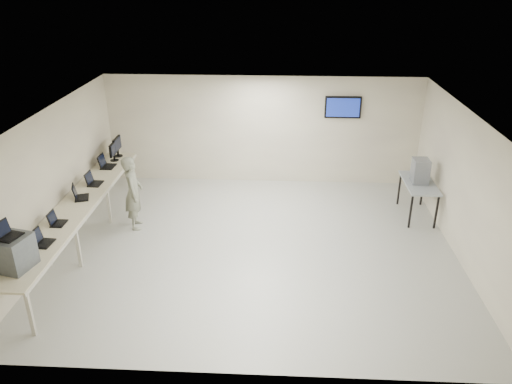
# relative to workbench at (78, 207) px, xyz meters

# --- Properties ---
(room) EXTENTS (8.01, 7.01, 2.81)m
(room) POSITION_rel_workbench_xyz_m (3.62, 0.06, 0.58)
(room) COLOR #ADAD9B
(room) RESTS_ON ground
(workbench) EXTENTS (0.76, 6.00, 0.90)m
(workbench) POSITION_rel_workbench_xyz_m (0.00, 0.00, 0.00)
(workbench) COLOR beige
(workbench) RESTS_ON ground
(equipment_box) EXTENTS (0.57, 0.62, 0.55)m
(equipment_box) POSITION_rel_workbench_xyz_m (-0.06, -2.34, 0.35)
(equipment_box) COLOR slate
(equipment_box) RESTS_ON workbench
(laptop_on_box) EXTENTS (0.36, 0.39, 0.27)m
(laptop_on_box) POSITION_rel_workbench_xyz_m (-0.12, -2.34, 0.69)
(laptop_on_box) COLOR black
(laptop_on_box) RESTS_ON equipment_box
(laptop_0) EXTENTS (0.31, 0.37, 0.27)m
(laptop_0) POSITION_rel_workbench_xyz_m (-0.01, -1.60, 0.14)
(laptop_0) COLOR black
(laptop_0) RESTS_ON workbench
(laptop_1) EXTENTS (0.26, 0.32, 0.25)m
(laptop_1) POSITION_rel_workbench_xyz_m (-0.06, -0.87, 0.14)
(laptop_1) COLOR black
(laptop_1) RESTS_ON workbench
(laptop_2) EXTENTS (0.41, 0.44, 0.29)m
(laptop_2) POSITION_rel_workbench_xyz_m (-0.06, 0.25, 0.15)
(laptop_2) COLOR black
(laptop_2) RESTS_ON workbench
(laptop_3) EXTENTS (0.31, 0.37, 0.28)m
(laptop_3) POSITION_rel_workbench_xyz_m (-0.03, 0.98, 0.15)
(laptop_3) COLOR black
(laptop_3) RESTS_ON workbench
(laptop_4) EXTENTS (0.33, 0.40, 0.31)m
(laptop_4) POSITION_rel_workbench_xyz_m (-0.08, 2.00, 0.15)
(laptop_4) COLOR black
(laptop_4) RESTS_ON workbench
(monitor_near) EXTENTS (0.20, 0.46, 0.45)m
(monitor_near) POSITION_rel_workbench_xyz_m (-0.01, 2.44, 0.35)
(monitor_near) COLOR black
(monitor_near) RESTS_ON workbench
(monitor_far) EXTENTS (0.22, 0.49, 0.49)m
(monitor_far) POSITION_rel_workbench_xyz_m (-0.01, 2.75, 0.37)
(monitor_far) COLOR black
(monitor_far) RESTS_ON workbench
(soldier) EXTENTS (0.51, 0.67, 1.64)m
(soldier) POSITION_rel_workbench_xyz_m (0.92, 0.76, -0.01)
(soldier) COLOR #686C53
(soldier) RESTS_ON ground
(side_table) EXTENTS (0.65, 1.39, 0.84)m
(side_table) POSITION_rel_workbench_xyz_m (7.19, 1.61, -0.06)
(side_table) COLOR #8C949A
(side_table) RESTS_ON ground
(storage_bins) EXTENTS (0.35, 0.38, 0.55)m
(storage_bins) POSITION_rel_workbench_xyz_m (7.17, 1.61, 0.28)
(storage_bins) COLOR gray
(storage_bins) RESTS_ON side_table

